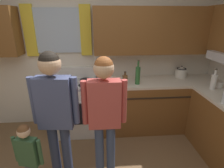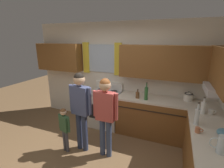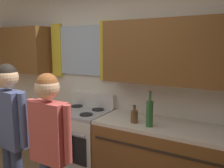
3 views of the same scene
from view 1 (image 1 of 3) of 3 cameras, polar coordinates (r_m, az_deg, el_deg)
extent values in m
cube|color=silver|center=(3.15, -8.68, 9.64)|extent=(4.60, 0.10, 2.60)
cube|color=silver|center=(3.09, -17.29, 16.30)|extent=(0.72, 0.03, 0.70)
cube|color=yellow|center=(3.21, -25.47, 15.40)|extent=(0.18, 0.04, 0.80)
cube|color=yellow|center=(3.02, -8.62, 16.87)|extent=(0.18, 0.04, 0.80)
cube|color=brown|center=(3.05, 15.33, 16.44)|extent=(2.14, 0.32, 0.73)
cube|color=brown|center=(3.25, 14.35, -6.71)|extent=(2.11, 0.62, 0.86)
cube|color=beige|center=(3.08, 15.07, 0.78)|extent=(2.11, 0.62, 0.04)
cube|color=#2D2319|center=(2.86, 16.78, -4.37)|extent=(1.99, 0.01, 0.02)
cube|color=silver|center=(3.12, -11.94, -7.71)|extent=(0.74, 0.62, 0.86)
cube|color=black|center=(2.82, -12.78, -9.82)|extent=(0.62, 0.01, 0.36)
cylinder|color=#ADADB2|center=(2.70, -13.21, -6.04)|extent=(0.62, 0.02, 0.02)
cube|color=#ADADB2|center=(2.94, -12.57, 0.06)|extent=(0.74, 0.62, 0.04)
cube|color=silver|center=(3.15, -12.10, 3.81)|extent=(0.74, 0.08, 0.20)
cylinder|color=black|center=(2.84, -16.64, -0.52)|extent=(0.17, 0.17, 0.01)
cylinder|color=black|center=(2.78, -9.22, -0.33)|extent=(0.17, 0.17, 0.01)
cylinder|color=black|center=(3.09, -15.66, 1.28)|extent=(0.17, 0.17, 0.01)
cylinder|color=black|center=(3.04, -8.84, 1.49)|extent=(0.17, 0.17, 0.01)
cube|color=#CC4C4C|center=(2.77, -12.94, -9.47)|extent=(0.20, 0.02, 0.34)
cylinder|color=brown|center=(2.81, 4.29, 1.49)|extent=(0.08, 0.08, 0.14)
cylinder|color=brown|center=(2.78, 4.34, 3.34)|extent=(0.03, 0.03, 0.05)
cylinder|color=#3F382D|center=(2.77, 4.35, 3.98)|extent=(0.04, 0.04, 0.02)
cylinder|color=white|center=(2.96, 30.34, 0.52)|extent=(0.08, 0.08, 0.22)
cylinder|color=white|center=(2.92, 30.86, 3.26)|extent=(0.03, 0.03, 0.08)
cylinder|color=#3F382D|center=(2.91, 31.02, 4.13)|extent=(0.03, 0.03, 0.02)
cylinder|color=#2D6633|center=(2.79, 8.44, 2.71)|extent=(0.08, 0.08, 0.28)
cylinder|color=#2D6633|center=(2.74, 8.65, 6.49)|extent=(0.03, 0.03, 0.10)
cylinder|color=#3F382D|center=(2.72, 8.71, 7.65)|extent=(0.03, 0.03, 0.02)
cylinder|color=white|center=(3.09, 31.79, -0.28)|extent=(0.08, 0.08, 0.09)
torus|color=white|center=(3.12, 32.58, -0.17)|extent=(0.07, 0.01, 0.07)
cylinder|color=silver|center=(3.37, 21.68, 3.31)|extent=(0.20, 0.20, 0.14)
cone|color=silver|center=(3.34, 21.89, 4.87)|extent=(0.18, 0.18, 0.05)
sphere|color=black|center=(3.33, 21.96, 5.36)|extent=(0.02, 0.02, 0.02)
cone|color=silver|center=(3.42, 23.71, 3.76)|extent=(0.09, 0.04, 0.07)
torus|color=black|center=(3.34, 21.87, 4.70)|extent=(0.17, 0.17, 0.02)
cylinder|color=#2D3856|center=(2.25, -14.48, -21.54)|extent=(0.11, 0.11, 0.79)
cylinder|color=#2D3856|center=(2.29, -18.10, -21.15)|extent=(0.11, 0.11, 0.79)
cube|color=#47517A|center=(1.90, -18.32, -5.86)|extent=(0.37, 0.19, 0.56)
cylinder|color=#47517A|center=(1.83, -11.96, -5.46)|extent=(0.07, 0.07, 0.52)
cylinder|color=#47517A|center=(1.97, -24.36, -5.01)|extent=(0.07, 0.07, 0.52)
sphere|color=#DBAD84|center=(1.76, -19.78, 6.14)|extent=(0.22, 0.22, 0.22)
sphere|color=black|center=(1.76, -19.89, 7.00)|extent=(0.20, 0.20, 0.20)
cylinder|color=#38476B|center=(2.24, -0.40, -21.51)|extent=(0.10, 0.10, 0.76)
cylinder|color=#38476B|center=(2.24, -4.10, -21.65)|extent=(0.10, 0.10, 0.76)
cube|color=#BF4C47|center=(1.87, -2.52, -6.62)|extent=(0.35, 0.15, 0.54)
cylinder|color=#BF4C47|center=(1.87, 3.91, -5.80)|extent=(0.07, 0.07, 0.50)
cylinder|color=#BF4C47|center=(1.86, -9.01, -6.18)|extent=(0.07, 0.07, 0.50)
sphere|color=#DBAD84|center=(1.72, -2.72, 5.11)|extent=(0.21, 0.21, 0.21)
sphere|color=brown|center=(1.72, -2.73, 5.96)|extent=(0.19, 0.19, 0.19)
cube|color=#335938|center=(2.08, -25.89, -19.35)|extent=(0.22, 0.14, 0.32)
cylinder|color=#335938|center=(2.00, -22.51, -20.02)|extent=(0.04, 0.04, 0.30)
cylinder|color=#335938|center=(2.15, -29.12, -18.13)|extent=(0.04, 0.04, 0.30)
sphere|color=beige|center=(1.94, -27.02, -13.74)|extent=(0.12, 0.12, 0.12)
sphere|color=brown|center=(1.94, -27.09, -13.36)|extent=(0.11, 0.11, 0.11)
camera|label=2|loc=(1.43, 122.21, 2.63)|focal=25.93mm
camera|label=3|loc=(1.52, 74.92, 1.03)|focal=37.56mm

